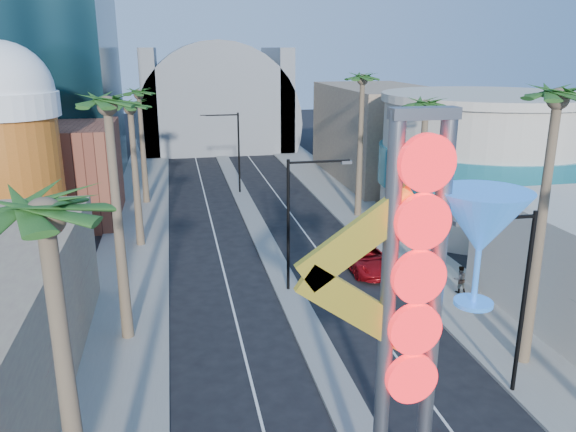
% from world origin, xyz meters
% --- Properties ---
extents(sidewalk_west, '(5.00, 100.00, 0.15)m').
position_xyz_m(sidewalk_west, '(-9.50, 35.00, 0.07)').
color(sidewalk_west, gray).
rests_on(sidewalk_west, ground).
extents(sidewalk_east, '(5.00, 100.00, 0.15)m').
position_xyz_m(sidewalk_east, '(9.50, 35.00, 0.07)').
color(sidewalk_east, gray).
rests_on(sidewalk_east, ground).
extents(median, '(1.60, 84.00, 0.15)m').
position_xyz_m(median, '(0.00, 38.00, 0.07)').
color(median, gray).
rests_on(median, ground).
extents(brick_filler_west, '(10.00, 10.00, 8.00)m').
position_xyz_m(brick_filler_west, '(-16.00, 38.00, 4.00)').
color(brick_filler_west, brown).
rests_on(brick_filler_west, ground).
extents(filler_east, '(10.00, 20.00, 10.00)m').
position_xyz_m(filler_east, '(16.00, 48.00, 5.00)').
color(filler_east, '#8F6F5C').
rests_on(filler_east, ground).
extents(beer_mug, '(7.00, 7.00, 14.50)m').
position_xyz_m(beer_mug, '(-17.00, 30.00, 7.84)').
color(beer_mug, '#AF5B17').
rests_on(beer_mug, ground).
extents(turquoise_building, '(16.60, 16.60, 10.60)m').
position_xyz_m(turquoise_building, '(18.00, 30.00, 5.25)').
color(turquoise_building, beige).
rests_on(turquoise_building, ground).
extents(canopy, '(22.00, 16.00, 22.00)m').
position_xyz_m(canopy, '(0.00, 72.00, 4.31)').
color(canopy, slate).
rests_on(canopy, ground).
extents(neon_sign, '(6.53, 2.60, 12.55)m').
position_xyz_m(neon_sign, '(0.82, 2.96, 7.31)').
color(neon_sign, gray).
rests_on(neon_sign, ground).
extents(streetlight_0, '(3.79, 0.25, 8.00)m').
position_xyz_m(streetlight_0, '(0.55, 20.00, 4.88)').
color(streetlight_0, black).
rests_on(streetlight_0, ground).
extents(streetlight_1, '(3.79, 0.25, 8.00)m').
position_xyz_m(streetlight_1, '(-0.55, 44.00, 4.88)').
color(streetlight_1, black).
rests_on(streetlight_1, ground).
extents(streetlight_2, '(3.45, 0.25, 8.00)m').
position_xyz_m(streetlight_2, '(6.72, 8.00, 4.83)').
color(streetlight_2, black).
rests_on(streetlight_2, ground).
extents(palm_0, '(2.40, 2.40, 11.70)m').
position_xyz_m(palm_0, '(-9.00, 2.00, 9.93)').
color(palm_0, brown).
rests_on(palm_0, ground).
extents(palm_1, '(2.40, 2.40, 12.70)m').
position_xyz_m(palm_1, '(-9.00, 16.00, 10.82)').
color(palm_1, brown).
rests_on(palm_1, ground).
extents(palm_2, '(2.40, 2.40, 11.20)m').
position_xyz_m(palm_2, '(-9.00, 30.00, 9.48)').
color(palm_2, brown).
rests_on(palm_2, ground).
extents(palm_3, '(2.40, 2.40, 11.20)m').
position_xyz_m(palm_3, '(-9.00, 42.00, 9.48)').
color(palm_3, brown).
rests_on(palm_3, ground).
extents(palm_5, '(2.40, 2.40, 13.20)m').
position_xyz_m(palm_5, '(9.00, 10.00, 11.27)').
color(palm_5, brown).
rests_on(palm_5, ground).
extents(palm_6, '(2.40, 2.40, 11.70)m').
position_xyz_m(palm_6, '(9.00, 22.00, 9.93)').
color(palm_6, brown).
rests_on(palm_6, ground).
extents(palm_7, '(2.40, 2.40, 12.70)m').
position_xyz_m(palm_7, '(9.00, 34.00, 10.82)').
color(palm_7, brown).
rests_on(palm_7, ground).
extents(red_pickup, '(3.11, 5.96, 1.60)m').
position_xyz_m(red_pickup, '(5.64, 22.36, 0.80)').
color(red_pickup, maroon).
rests_on(red_pickup, ground).
extents(pedestrian_a, '(0.76, 0.58, 1.86)m').
position_xyz_m(pedestrian_a, '(11.41, 11.41, 1.08)').
color(pedestrian_a, gray).
rests_on(pedestrian_a, sidewalk_east).
extents(pedestrian_b, '(0.81, 0.64, 1.62)m').
position_xyz_m(pedestrian_b, '(9.78, 17.55, 0.96)').
color(pedestrian_b, gray).
rests_on(pedestrian_b, sidewalk_east).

